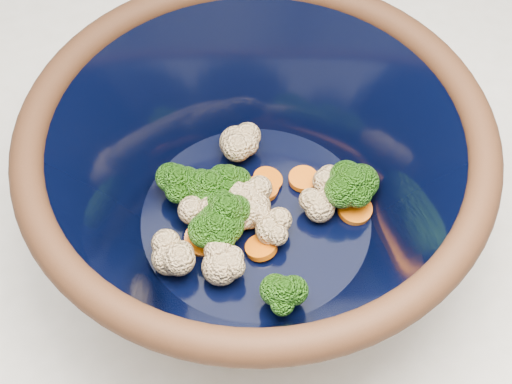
% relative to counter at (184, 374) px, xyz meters
% --- Properties ---
extents(counter, '(1.20, 1.20, 0.90)m').
position_rel_counter_xyz_m(counter, '(0.00, 0.00, 0.00)').
color(counter, beige).
rests_on(counter, ground).
extents(mixing_bowl, '(0.39, 0.39, 0.17)m').
position_rel_counter_xyz_m(mixing_bowl, '(0.08, -0.08, 0.54)').
color(mixing_bowl, black).
rests_on(mixing_bowl, counter).
extents(vegetable_pile, '(0.21, 0.20, 0.06)m').
position_rel_counter_xyz_m(vegetable_pile, '(0.07, -0.08, 0.51)').
color(vegetable_pile, '#608442').
rests_on(vegetable_pile, mixing_bowl).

